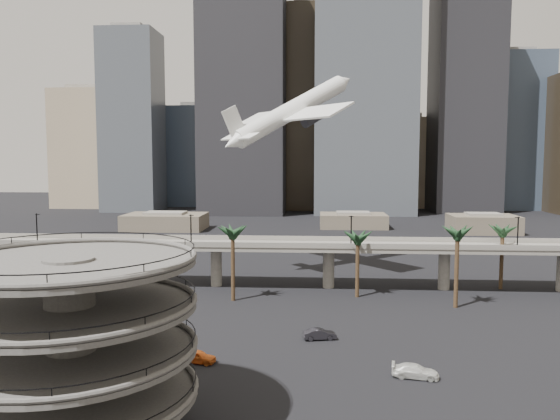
# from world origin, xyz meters

# --- Properties ---
(ground) EXTENTS (700.00, 700.00, 0.00)m
(ground) POSITION_xyz_m (0.00, 0.00, 0.00)
(ground) COLOR black
(ground) RESTS_ON ground
(parking_ramp) EXTENTS (22.20, 22.20, 17.35)m
(parking_ramp) POSITION_xyz_m (-13.00, -4.00, 9.84)
(parking_ramp) COLOR #4C4A47
(parking_ramp) RESTS_ON ground
(overpass) EXTENTS (130.00, 9.30, 14.70)m
(overpass) POSITION_xyz_m (0.00, 55.00, 7.34)
(overpass) COLOR slate
(overpass) RESTS_ON ground
(palm_trees) EXTENTS (54.40, 18.40, 14.00)m
(palm_trees) POSITION_xyz_m (21.48, 47.47, 11.30)
(palm_trees) COLOR #49321F
(palm_trees) RESTS_ON ground
(low_buildings) EXTENTS (135.00, 27.50, 6.80)m
(low_buildings) POSITION_xyz_m (6.89, 142.30, 2.86)
(low_buildings) COLOR brown
(low_buildings) RESTS_ON ground
(skyline) EXTENTS (269.00, 86.00, 133.81)m
(skyline) POSITION_xyz_m (15.12, 217.08, 48.99)
(skyline) COLOR gray
(skyline) RESTS_ON ground
(airborne_jet) EXTENTS (29.75, 29.36, 19.87)m
(airborne_jet) POSITION_xyz_m (3.14, 70.06, 35.24)
(airborne_jet) COLOR white
(airborne_jet) RESTS_ON ground
(car_a) EXTENTS (4.86, 2.74, 1.56)m
(car_a) POSITION_xyz_m (-5.86, 14.40, 0.78)
(car_a) COLOR #C85D1C
(car_a) RESTS_ON ground
(car_b) EXTENTS (4.80, 2.45, 1.51)m
(car_b) POSITION_xyz_m (9.12, 24.04, 0.75)
(car_b) COLOR black
(car_b) RESTS_ON ground
(car_c) EXTENTS (5.55, 2.96, 1.53)m
(car_c) POSITION_xyz_m (19.92, 11.52, 0.77)
(car_c) COLOR silver
(car_c) RESTS_ON ground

